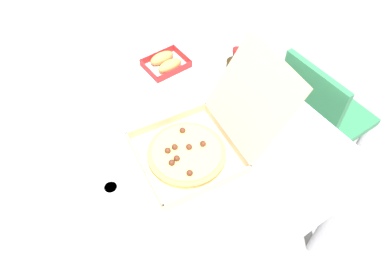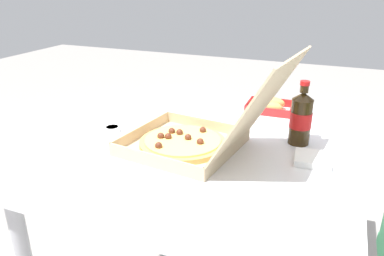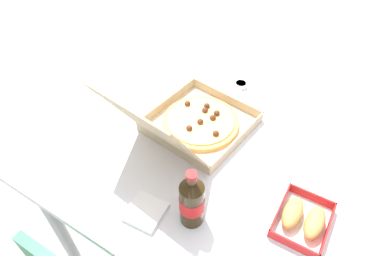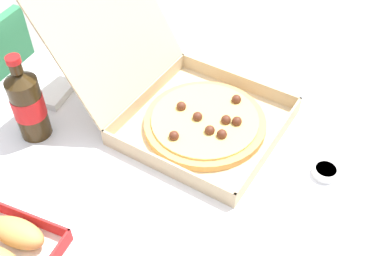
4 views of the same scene
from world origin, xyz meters
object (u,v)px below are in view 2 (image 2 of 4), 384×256
napkin_pile (313,159)px  dipping_sauce_cup (112,129)px  pizza_box_open (195,137)px  paper_menu (198,99)px  cola_bottle (301,118)px  bread_side_box (270,106)px

napkin_pile → dipping_sauce_cup: bearing=-87.8°
pizza_box_open → paper_menu: (-0.53, -0.20, -0.05)m
cola_bottle → pizza_box_open: bearing=-58.7°
napkin_pile → dipping_sauce_cup: size_ratio=1.96×
pizza_box_open → paper_menu: bearing=-159.6°
bread_side_box → napkin_pile: size_ratio=1.77×
paper_menu → napkin_pile: (0.47, 0.57, 0.01)m
bread_side_box → pizza_box_open: bearing=-17.7°
cola_bottle → napkin_pile: cola_bottle is taller
cola_bottle → paper_menu: (-0.34, -0.51, -0.09)m
paper_menu → napkin_pile: size_ratio=1.91×
bread_side_box → cola_bottle: 0.34m
pizza_box_open → napkin_pile: (-0.06, 0.37, -0.04)m
bread_side_box → dipping_sauce_cup: 0.67m
paper_menu → cola_bottle: bearing=36.8°
bread_side_box → napkin_pile: (0.42, 0.22, -0.02)m
bread_side_box → paper_menu: (-0.05, -0.35, -0.02)m
pizza_box_open → cola_bottle: size_ratio=2.53×
cola_bottle → napkin_pile: 0.17m
bread_side_box → dipping_sauce_cup: (0.45, -0.50, -0.01)m
bread_side_box → paper_menu: size_ratio=0.93×
cola_bottle → napkin_pile: size_ratio=2.04×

